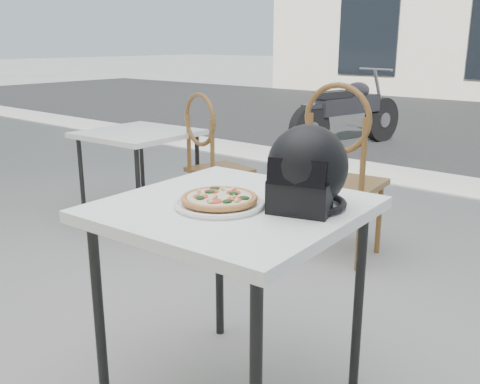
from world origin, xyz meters
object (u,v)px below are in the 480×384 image
Objects in this scene: cafe_chair_main at (342,164)px; cafe_table_side at (139,140)px; cafe_chair_side at (211,155)px; motorcycle at (348,114)px; cafe_table_main at (233,223)px; plate at (219,204)px; helmet at (306,172)px; pizza at (219,198)px.

cafe_table_side is at bearing 5.14° from cafe_chair_main.
cafe_chair_side reaches higher than motorcycle.
plate reaches higher than cafe_table_main.
cafe_chair_side reaches higher than cafe_table_main.
helmet is at bearing 38.00° from plate.
cafe_table_main is 5.30m from motorcycle.
pizza reaches higher than cafe_table_side.
motorcycle is (-0.27, 3.67, -0.20)m from cafe_table_side.
plate is 1.57m from cafe_chair_main.
cafe_table_side is at bearing 147.40° from plate.
pizza is 1.57m from cafe_chair_main.
motorcycle is at bearing 114.28° from cafe_table_main.
pizza is 5.36m from motorcycle.
pizza is 0.78× the size of helmet.
cafe_chair_side is at bearing 133.73° from pizza.
helmet is 0.35× the size of cafe_chair_side.
cafe_table_main is at bearing -31.21° from cafe_table_side.
cafe_chair_main reaches higher than helmet.
helmet is at bearing 37.98° from pizza.
motorcycle is (-2.18, 4.83, -0.28)m from cafe_table_main.
plate is 1.45× the size of pizza.
cafe_table_main is at bearing -53.90° from motorcycle.
cafe_table_side is at bearing 37.33° from cafe_chair_side.
cafe_table_side is 3.69m from motorcycle.
cafe_chair_main is at bearing 103.79° from plate.
cafe_chair_side is at bearing 135.13° from cafe_table_main.
cafe_table_side is (-2.12, 1.03, -0.28)m from helmet.
helmet reaches higher than cafe_chair_side.
motorcycle is at bearing -68.12° from cafe_chair_main.
cafe_table_side is 0.78× the size of cafe_chair_side.
cafe_table_main is 0.10m from plate.
pizza is (-0.01, -0.06, 0.10)m from cafe_table_main.
cafe_chair_main is (-0.38, 1.46, -0.10)m from cafe_table_main.
helmet is at bearing -51.18° from motorcycle.
cafe_chair_side reaches higher than plate.
pizza is 0.14× the size of motorcycle.
cafe_chair_main reaches higher than motorcycle.
helmet is 2.07m from cafe_chair_side.
motorcycle is at bearing 113.92° from plate.
helmet reaches higher than cafe_table_main.
cafe_table_main reaches higher than cafe_table_side.
helmet is (0.22, 0.12, 0.20)m from cafe_table_main.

